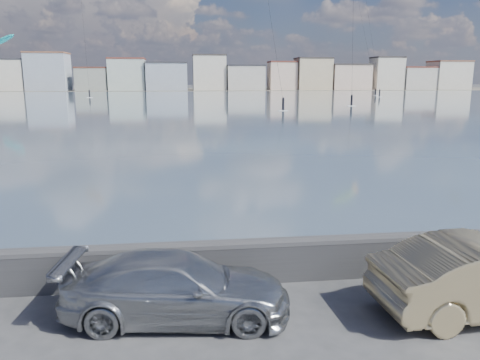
# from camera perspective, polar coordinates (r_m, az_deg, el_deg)

# --- Properties ---
(ground) EXTENTS (700.00, 700.00, 0.00)m
(ground) POSITION_cam_1_polar(r_m,az_deg,el_deg) (8.93, -3.43, -19.77)
(ground) COLOR #333335
(ground) RESTS_ON ground
(bay_water) EXTENTS (500.00, 177.00, 0.00)m
(bay_water) POSITION_cam_1_polar(r_m,az_deg,el_deg) (99.17, -6.88, 9.47)
(bay_water) COLOR #3A4962
(bay_water) RESTS_ON ground
(far_shore_strip) EXTENTS (500.00, 60.00, 0.00)m
(far_shore_strip) POSITION_cam_1_polar(r_m,az_deg,el_deg) (207.61, -7.05, 10.89)
(far_shore_strip) COLOR #4C473D
(far_shore_strip) RESTS_ON ground
(seawall) EXTENTS (400.00, 0.36, 1.08)m
(seawall) POSITION_cam_1_polar(r_m,az_deg,el_deg) (11.08, -4.38, -9.79)
(seawall) COLOR #28282B
(seawall) RESTS_ON ground
(far_buildings) EXTENTS (240.79, 13.26, 14.60)m
(far_buildings) POSITION_cam_1_polar(r_m,az_deg,el_deg) (193.57, -6.69, 12.59)
(far_buildings) COLOR gray
(far_buildings) RESTS_ON ground
(car_silver) EXTENTS (4.71, 2.34, 1.32)m
(car_silver) POSITION_cam_1_polar(r_m,az_deg,el_deg) (9.66, -7.72, -12.80)
(car_silver) COLOR #A2A4A8
(car_silver) RESTS_ON ground
(kitesurfer_0) EXTENTS (8.12, 14.12, 18.02)m
(kitesurfer_0) POSITION_cam_1_polar(r_m,az_deg,el_deg) (160.35, -26.97, 14.85)
(kitesurfer_0) COLOR #19BFBF
(kitesurfer_0) RESTS_ON ground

